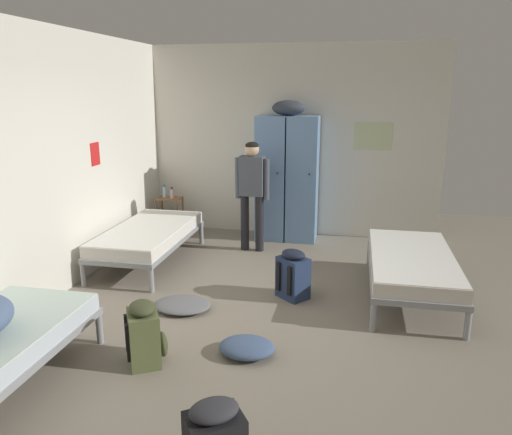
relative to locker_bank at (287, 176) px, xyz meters
name	(u,v)px	position (x,y,z in m)	size (l,w,h in m)	color
ground_plane	(250,315)	(0.02, -2.72, -0.97)	(9.59, 9.59, 0.00)	gray
room_backdrop	(173,154)	(-1.25, -1.42, 0.47)	(4.48, 6.05, 2.88)	silver
locker_bank	(287,176)	(0.00, 0.00, 0.00)	(0.90, 0.55, 2.07)	#6B93C6
shelf_unit	(170,211)	(-1.86, -0.07, -0.62)	(0.38, 0.30, 0.57)	brown
bed_right	(412,263)	(1.65, -1.89, -0.59)	(0.90, 1.90, 0.49)	gray
bed_left_rear	(149,235)	(-1.61, -1.46, -0.59)	(0.90, 1.90, 0.49)	gray
person_traveler	(252,186)	(-0.39, -0.68, -0.04)	(0.49, 0.21, 1.54)	black
water_bottle	(164,192)	(-1.94, -0.05, -0.31)	(0.06, 0.06, 0.20)	#B2DBEA
lotion_bottle	(172,193)	(-1.79, -0.11, -0.32)	(0.06, 0.06, 0.18)	beige
backpack_olive	(145,334)	(-0.65, -3.76, -0.71)	(0.41, 0.40, 0.55)	#566038
backpack_navy	(294,275)	(0.39, -2.18, -0.71)	(0.41, 0.42, 0.55)	navy
clothes_pile_grey	(182,305)	(-0.71, -2.72, -0.92)	(0.59, 0.47, 0.09)	slate
clothes_pile_denim	(247,347)	(0.15, -3.46, -0.90)	(0.49, 0.40, 0.13)	#42567A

